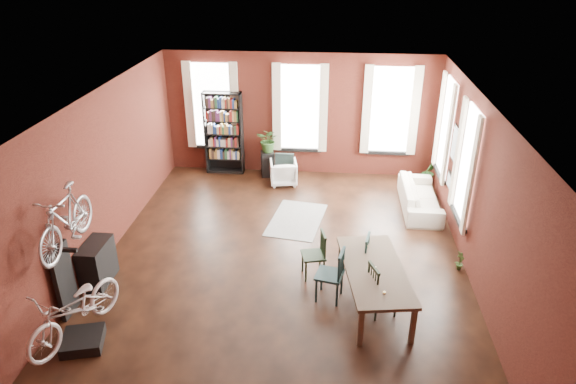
# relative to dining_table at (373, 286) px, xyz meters

# --- Properties ---
(room) EXTENTS (9.00, 9.04, 3.22)m
(room) POSITION_rel_dining_table_xyz_m (-1.42, 1.71, 1.77)
(room) COLOR black
(room) RESTS_ON ground
(dining_table) EXTENTS (1.29, 2.25, 0.73)m
(dining_table) POSITION_rel_dining_table_xyz_m (0.00, 0.00, 0.00)
(dining_table) COLOR brown
(dining_table) RESTS_ON ground
(dining_chair_a) EXTENTS (0.54, 0.54, 0.98)m
(dining_chair_a) POSITION_rel_dining_table_xyz_m (-0.75, 0.10, 0.13)
(dining_chair_a) COLOR #183336
(dining_chair_a) RESTS_ON ground
(dining_chair_b) EXTENTS (0.50, 0.50, 0.90)m
(dining_chair_b) POSITION_rel_dining_table_xyz_m (-1.06, 0.74, 0.09)
(dining_chair_b) COLOR black
(dining_chair_b) RESTS_ON ground
(dining_chair_c) EXTENTS (0.56, 0.56, 0.94)m
(dining_chair_c) POSITION_rel_dining_table_xyz_m (0.13, -0.21, 0.11)
(dining_chair_c) COLOR black
(dining_chair_c) RESTS_ON ground
(dining_chair_d) EXTENTS (0.51, 0.51, 0.95)m
(dining_chair_d) POSITION_rel_dining_table_xyz_m (0.08, 0.61, 0.11)
(dining_chair_d) COLOR #1C3D3C
(dining_chair_d) RESTS_ON ground
(bookshelf) EXTENTS (1.00, 0.32, 2.20)m
(bookshelf) POSITION_rel_dining_table_xyz_m (-3.67, 5.39, 0.74)
(bookshelf) COLOR black
(bookshelf) RESTS_ON ground
(white_armchair) EXTENTS (0.76, 0.73, 0.68)m
(white_armchair) POSITION_rel_dining_table_xyz_m (-2.02, 4.77, -0.02)
(white_armchair) COLOR white
(white_armchair) RESTS_ON ground
(cream_sofa) EXTENTS (0.61, 2.08, 0.81)m
(cream_sofa) POSITION_rel_dining_table_xyz_m (1.28, 3.69, 0.04)
(cream_sofa) COLOR beige
(cream_sofa) RESTS_ON ground
(striped_rug) EXTENTS (1.36, 1.90, 0.01)m
(striped_rug) POSITION_rel_dining_table_xyz_m (-1.53, 2.85, -0.36)
(striped_rug) COLOR black
(striped_rug) RESTS_ON ground
(bike_trainer) EXTENTS (0.73, 0.73, 0.17)m
(bike_trainer) POSITION_rel_dining_table_xyz_m (-4.50, -1.44, -0.28)
(bike_trainer) COLOR black
(bike_trainer) RESTS_ON ground
(bike_wall_rack) EXTENTS (0.16, 0.60, 1.30)m
(bike_wall_rack) POSITION_rel_dining_table_xyz_m (-5.07, -0.71, 0.29)
(bike_wall_rack) COLOR black
(bike_wall_rack) RESTS_ON ground
(console_table) EXTENTS (0.40, 0.80, 0.80)m
(console_table) POSITION_rel_dining_table_xyz_m (-4.95, 0.19, 0.04)
(console_table) COLOR black
(console_table) RESTS_ON ground
(plant_stand) EXTENTS (0.40, 0.40, 0.67)m
(plant_stand) POSITION_rel_dining_table_xyz_m (-2.49, 5.24, -0.03)
(plant_stand) COLOR black
(plant_stand) RESTS_ON ground
(plant_by_sofa) EXTENTS (0.47, 0.73, 0.31)m
(plant_by_sofa) POSITION_rel_dining_table_xyz_m (1.70, 5.06, -0.21)
(plant_by_sofa) COLOR #275321
(plant_by_sofa) RESTS_ON ground
(plant_small) EXTENTS (0.43, 0.39, 0.14)m
(plant_small) POSITION_rel_dining_table_xyz_m (1.71, 1.20, -0.29)
(plant_small) COLOR #365F26
(plant_small) RESTS_ON ground
(bicycle_floor) EXTENTS (0.91, 1.11, 1.82)m
(bicycle_floor) POSITION_rel_dining_table_xyz_m (-4.54, -1.41, 0.72)
(bicycle_floor) COLOR beige
(bicycle_floor) RESTS_ON bike_trainer
(bicycle_hung) EXTENTS (0.47, 1.00, 1.66)m
(bicycle_hung) POSITION_rel_dining_table_xyz_m (-4.82, -0.71, 1.77)
(bicycle_hung) COLOR #A5A8AD
(bicycle_hung) RESTS_ON bike_wall_rack
(plant_on_stand) EXTENTS (0.75, 0.79, 0.50)m
(plant_on_stand) POSITION_rel_dining_table_xyz_m (-2.46, 5.27, 0.56)
(plant_on_stand) COLOR #2A4F1F
(plant_on_stand) RESTS_ON plant_stand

